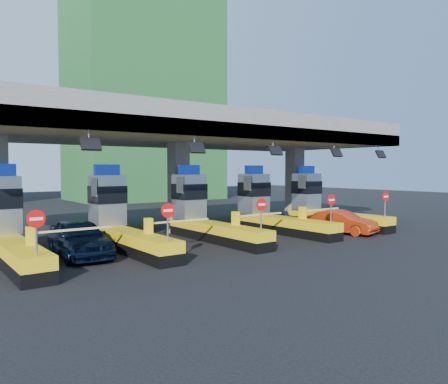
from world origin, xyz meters
TOP-DOWN VIEW (x-y plane):
  - ground at (0.00, 0.00)m, footprint 120.00×120.00m
  - toll_canopy at (0.00, 2.87)m, footprint 28.00×12.09m
  - toll_lane_far_left at (-10.00, 0.28)m, footprint 4.43×8.00m
  - toll_lane_left at (-5.00, 0.28)m, footprint 4.43×8.00m
  - toll_lane_center at (0.00, 0.28)m, footprint 4.43×8.00m
  - toll_lane_right at (5.00, 0.28)m, footprint 4.43×8.00m
  - toll_lane_far_right at (10.00, 0.28)m, footprint 4.43×8.00m
  - bg_building_scaffold at (12.00, 32.00)m, footprint 18.00×12.00m
  - van at (-7.29, -0.67)m, footprint 2.25×5.08m
  - red_car at (7.83, -3.06)m, footprint 2.34×4.45m

SIDE VIEW (x-z plane):
  - ground at x=0.00m, z-range 0.00..0.00m
  - red_car at x=7.83m, z-range 0.00..1.40m
  - van at x=-7.29m, z-range 0.00..1.70m
  - toll_lane_far_left at x=-10.00m, z-range -0.68..3.47m
  - toll_lane_left at x=-5.00m, z-range -0.68..3.47m
  - toll_lane_center at x=0.00m, z-range -0.68..3.47m
  - toll_lane_right at x=5.00m, z-range -0.68..3.47m
  - toll_lane_far_right at x=10.00m, z-range -0.68..3.47m
  - toll_canopy at x=0.00m, z-range 2.63..9.63m
  - bg_building_scaffold at x=12.00m, z-range 0.00..28.00m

